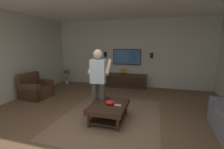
{
  "coord_description": "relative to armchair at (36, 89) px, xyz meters",
  "views": [
    {
      "loc": [
        -2.82,
        -1.12,
        1.74
      ],
      "look_at": [
        0.78,
        -0.07,
        1.03
      ],
      "focal_mm": 24.8,
      "sensor_mm": 36.0,
      "label": 1
    }
  ],
  "objects": [
    {
      "name": "area_rug",
      "position": [
        -0.67,
        -2.85,
        -0.27
      ],
      "size": [
        2.78,
        2.32,
        0.01
      ],
      "primitive_type": "cube",
      "color": "#7A604C",
      "rests_on": "ground"
    },
    {
      "name": "bowl",
      "position": [
        -0.86,
        -2.88,
        0.17
      ],
      "size": [
        0.21,
        0.21,
        0.09
      ],
      "primitive_type": "ellipsoid",
      "color": "red",
      "rests_on": "coffee_table"
    },
    {
      "name": "wall_speaker_left",
      "position": [
        2.39,
        -3.65,
        1.05
      ],
      "size": [
        0.06,
        0.12,
        0.22
      ],
      "primitive_type": "cube",
      "color": "black"
    },
    {
      "name": "vase_round",
      "position": [
        2.15,
        -2.5,
        0.38
      ],
      "size": [
        0.22,
        0.22,
        0.22
      ],
      "primitive_type": "sphere",
      "color": "orange",
      "rests_on": "media_console"
    },
    {
      "name": "potted_plant_short",
      "position": [
        2.01,
        0.06,
        0.12
      ],
      "size": [
        0.23,
        0.26,
        0.62
      ],
      "color": "#B7B2A8",
      "rests_on": "ground"
    },
    {
      "name": "media_console",
      "position": [
        2.14,
        -2.64,
        -0.0
      ],
      "size": [
        0.45,
        1.7,
        0.55
      ],
      "rotation": [
        0.0,
        0.0,
        3.14
      ],
      "color": "#332116",
      "rests_on": "ground"
    },
    {
      "name": "coffee_table",
      "position": [
        -0.87,
        -2.85,
        0.02
      ],
      "size": [
        1.0,
        0.8,
        0.4
      ],
      "color": "#332116",
      "rests_on": "ground"
    },
    {
      "name": "person_standing",
      "position": [
        -0.59,
        -2.49,
        0.65
      ],
      "size": [
        0.57,
        0.58,
        1.64
      ],
      "rotation": [
        0.0,
        0.0,
        0.11
      ],
      "color": "#3F3F3F",
      "rests_on": "ground"
    },
    {
      "name": "tv",
      "position": [
        2.38,
        -2.64,
        0.97
      ],
      "size": [
        0.05,
        1.16,
        0.65
      ],
      "rotation": [
        0.0,
        0.0,
        3.14
      ],
      "color": "black"
    },
    {
      "name": "ground_plane",
      "position": [
        -1.26,
        -2.75,
        -0.28
      ],
      "size": [
        8.85,
        8.85,
        0.0
      ],
      "primitive_type": "plane",
      "color": "brown"
    },
    {
      "name": "remote_black",
      "position": [
        -0.58,
        -2.79,
        0.13
      ],
      "size": [
        0.13,
        0.15,
        0.02
      ],
      "primitive_type": "cube",
      "rotation": [
        0.0,
        0.0,
        4.07
      ],
      "color": "black",
      "rests_on": "coffee_table"
    },
    {
      "name": "wall_speaker_right",
      "position": [
        2.39,
        -1.68,
        1.07
      ],
      "size": [
        0.06,
        0.12,
        0.22
      ],
      "primitive_type": "cube",
      "color": "black"
    },
    {
      "name": "wall_back_tv",
      "position": [
        2.47,
        -2.75,
        1.11
      ],
      "size": [
        0.1,
        6.71,
        2.78
      ],
      "primitive_type": "cube",
      "color": "#B2B7AD",
      "rests_on": "ground"
    },
    {
      "name": "remote_white",
      "position": [
        -0.89,
        -3.07,
        0.13
      ],
      "size": [
        0.06,
        0.15,
        0.02
      ],
      "primitive_type": "cube",
      "rotation": [
        0.0,
        0.0,
        1.5
      ],
      "color": "white",
      "rests_on": "coffee_table"
    },
    {
      "name": "armchair",
      "position": [
        0.0,
        0.0,
        0.0
      ],
      "size": [
        0.85,
        0.85,
        0.82
      ],
      "rotation": [
        0.0,
        0.0,
        -1.63
      ],
      "color": "#472D1E",
      "rests_on": "ground"
    }
  ]
}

